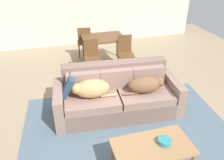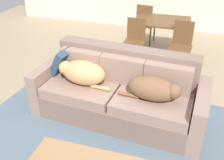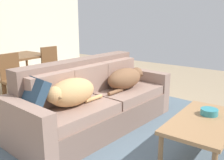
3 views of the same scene
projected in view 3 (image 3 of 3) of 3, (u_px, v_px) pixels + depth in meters
ground_plane at (90, 127)px, 3.61m from camera, size 10.00×10.00×0.00m
area_rug at (138, 140)px, 3.24m from camera, size 3.91×3.16×0.01m
couch at (94, 102)px, 3.57m from camera, size 2.45×1.14×0.94m
dog_on_left_cushion at (71, 92)px, 3.04m from camera, size 0.79×0.43×0.33m
dog_on_right_cushion at (126, 78)px, 3.78m from camera, size 0.80×0.40×0.30m
throw_pillow_by_left_arm at (32, 96)px, 2.86m from camera, size 0.35×0.46×0.41m
coffee_table at (204, 124)px, 2.75m from camera, size 1.12×0.61×0.45m
bowl_on_coffee_table at (209, 112)px, 2.87m from camera, size 0.19×0.19×0.07m
dining_table at (16, 60)px, 4.99m from camera, size 1.11×0.84×0.77m
dining_chair_near_left at (14, 77)px, 4.36m from camera, size 0.41×0.41×0.91m
dining_chair_near_right at (53, 68)px, 5.05m from camera, size 0.44×0.44×0.93m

